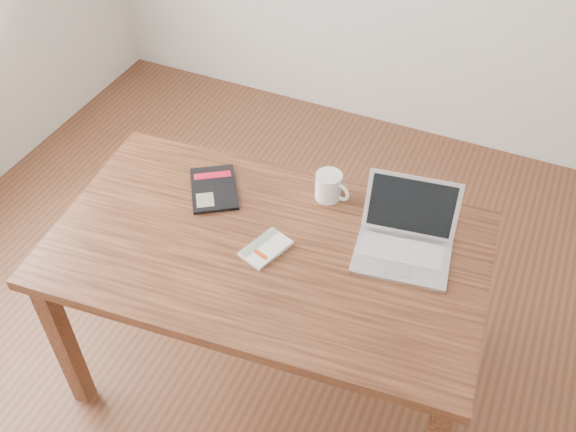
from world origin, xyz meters
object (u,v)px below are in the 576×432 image
at_px(desk, 267,263).
at_px(black_guidebook, 214,189).
at_px(laptop, 405,238).
at_px(coffee_mug, 329,186).
at_px(white_guidebook, 266,248).

xyz_separation_m(desk, black_guidebook, (-0.29, 0.17, 0.10)).
xyz_separation_m(black_guidebook, laptop, (0.71, 0.00, 0.04)).
bearing_deg(laptop, black_guidebook, 172.02).
distance_m(desk, coffee_mug, 0.35).
bearing_deg(white_guidebook, desk, 126.26).
bearing_deg(desk, black_guidebook, 144.70).
bearing_deg(desk, coffee_mug, 66.25).
bearing_deg(coffee_mug, white_guidebook, -91.54).
height_order(desk, black_guidebook, black_guidebook).
distance_m(black_guidebook, coffee_mug, 0.42).
xyz_separation_m(laptop, coffee_mug, (-0.32, 0.13, 0.01)).
xyz_separation_m(white_guidebook, black_guidebook, (-0.30, 0.19, -0.00)).
relative_size(white_guidebook, laptop, 0.54).
relative_size(desk, white_guidebook, 8.12).
distance_m(white_guidebook, coffee_mug, 0.34).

